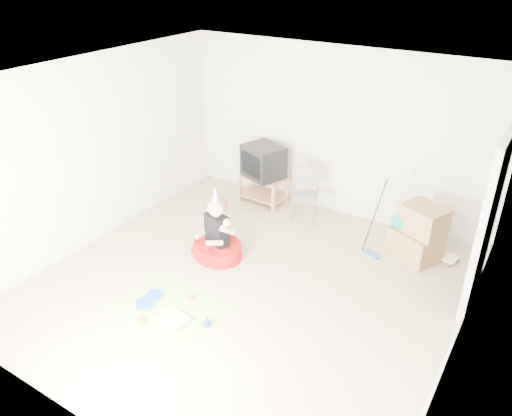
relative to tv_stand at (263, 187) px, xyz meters
The scene contains 16 objects.
ground 2.37m from the tv_stand, 63.82° to the right, with size 5.00×5.00×0.00m, color tan.
doorway_recess 3.71m from the tv_stand, 14.55° to the right, with size 0.02×0.90×2.05m, color black.
tv_stand is the anchor object (origin of this frame).
crt_tv 0.45m from the tv_stand, 116.57° to the left, with size 0.61×0.51×0.53m, color black.
folding_chair 0.90m from the tv_stand, 11.46° to the right, with size 0.50×0.48×0.87m.
cardboard_boxes 2.68m from the tv_stand, ahead, with size 0.78×0.70×0.80m.
floor_mop 2.22m from the tv_stand, 15.68° to the right, with size 0.28×0.34×1.06m.
book_pile 3.12m from the tv_stand, ahead, with size 0.25×0.29×0.08m.
seated_woman 1.79m from the tv_stand, 78.98° to the right, with size 0.91×0.91×1.05m.
party_mat 3.04m from the tv_stand, 79.97° to the right, with size 1.24×0.90×0.01m, color #FF35A7.
birthday_cake 3.26m from the tv_stand, 76.63° to the right, with size 0.32×0.26×0.15m.
blue_plate_near 2.91m from the tv_stand, 85.92° to the right, with size 0.23×0.23×0.01m, color blue.
blue_plate_far 3.11m from the tv_stand, 85.93° to the right, with size 0.24×0.24×0.01m, color blue.
orange_cup_near 2.82m from the tv_stand, 76.46° to the right, with size 0.07×0.07×0.08m, color orange.
orange_cup_far 3.39m from the tv_stand, 82.56° to the right, with size 0.07×0.07×0.09m, color orange.
blue_party_hat 3.19m from the tv_stand, 69.98° to the right, with size 0.10×0.10×0.14m, color blue.
Camera 1 is at (2.86, -4.30, 3.82)m, focal length 35.00 mm.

